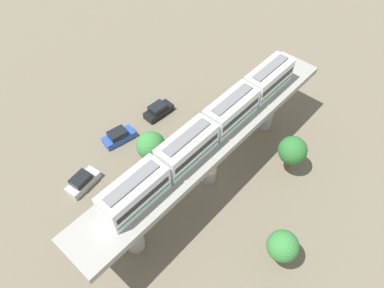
# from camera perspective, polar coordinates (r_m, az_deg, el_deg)

# --- Properties ---
(ground_plane) EXTENTS (120.00, 120.00, 0.00)m
(ground_plane) POSITION_cam_1_polar(r_m,az_deg,el_deg) (44.60, 2.47, -5.34)
(ground_plane) COLOR #706654
(viaduct) EXTENTS (5.20, 35.80, 7.57)m
(viaduct) POSITION_cam_1_polar(r_m,az_deg,el_deg) (39.87, 2.76, -0.50)
(viaduct) COLOR #999691
(viaduct) RESTS_ON ground
(train) EXTENTS (2.64, 27.45, 3.24)m
(train) POSITION_cam_1_polar(r_m,az_deg,el_deg) (37.42, 2.85, 2.51)
(train) COLOR white
(train) RESTS_ON viaduct
(parked_car_black) EXTENTS (2.02, 4.29, 1.76)m
(parked_car_black) POSITION_cam_1_polar(r_m,az_deg,el_deg) (51.18, -5.25, 5.21)
(parked_car_black) COLOR black
(parked_car_black) RESTS_ON ground
(parked_car_blue) EXTENTS (2.55, 4.46, 1.76)m
(parked_car_blue) POSITION_cam_1_polar(r_m,az_deg,el_deg) (48.64, -11.33, 1.15)
(parked_car_blue) COLOR #284CB7
(parked_car_blue) RESTS_ON ground
(parked_car_silver) EXTENTS (2.36, 4.41, 1.76)m
(parked_car_silver) POSITION_cam_1_polar(r_m,az_deg,el_deg) (45.25, -16.66, -5.65)
(parked_car_silver) COLOR #B2B5BA
(parked_car_silver) RESTS_ON ground
(tree_near_viaduct) EXTENTS (3.37, 3.37, 5.49)m
(tree_near_viaduct) POSITION_cam_1_polar(r_m,az_deg,el_deg) (43.86, 15.38, -0.98)
(tree_near_viaduct) COLOR brown
(tree_near_viaduct) RESTS_ON ground
(tree_mid_lot) EXTENTS (3.52, 3.52, 5.14)m
(tree_mid_lot) POSITION_cam_1_polar(r_m,az_deg,el_deg) (43.53, -6.38, -0.30)
(tree_mid_lot) COLOR brown
(tree_mid_lot) RESTS_ON ground
(tree_far_corner) EXTENTS (3.16, 3.16, 5.04)m
(tree_far_corner) POSITION_cam_1_polar(r_m,az_deg,el_deg) (37.51, 13.93, -15.16)
(tree_far_corner) COLOR brown
(tree_far_corner) RESTS_ON ground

